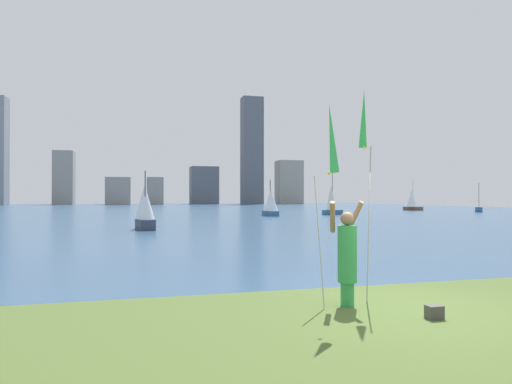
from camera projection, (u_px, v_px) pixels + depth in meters
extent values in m
cube|color=#2D4C6B|center=(171.00, 210.00, 67.14)|extent=(120.00, 117.95, 0.12)
cube|color=#232D14|center=(351.00, 287.00, 10.10)|extent=(120.00, 0.70, 0.02)
cylinder|color=green|center=(347.00, 294.00, 8.30)|extent=(0.25, 0.25, 0.44)
cylinder|color=green|center=(347.00, 254.00, 8.31)|extent=(0.36, 0.36, 1.06)
sphere|color=#936B51|center=(347.00, 219.00, 8.31)|extent=(0.26, 0.26, 0.26)
cylinder|color=#936B51|center=(333.00, 217.00, 8.40)|extent=(0.26, 0.41, 0.61)
cylinder|color=#936B51|center=(355.00, 217.00, 8.51)|extent=(0.26, 0.41, 0.61)
cylinder|color=#B2B2B7|center=(319.00, 240.00, 8.29)|extent=(0.02, 0.48, 2.41)
cone|color=green|center=(332.00, 137.00, 7.76)|extent=(0.16, 0.39, 1.25)
sphere|color=yellow|center=(329.00, 173.00, 7.86)|extent=(0.06, 0.06, 0.06)
cylinder|color=#B2B2B7|center=(369.00, 224.00, 8.56)|extent=(0.02, 0.19, 3.00)
cone|color=green|center=(363.00, 119.00, 8.77)|extent=(0.16, 0.22, 1.15)
sphere|color=yellow|center=(364.00, 147.00, 8.73)|extent=(0.06, 0.06, 0.06)
cube|color=#4C4742|center=(434.00, 312.00, 7.44)|extent=(0.26, 0.19, 0.22)
cube|color=brown|center=(413.00, 209.00, 63.88)|extent=(2.71, 1.89, 0.52)
cylinder|color=silver|center=(413.00, 193.00, 63.90)|extent=(0.08, 0.08, 3.92)
cone|color=white|center=(411.00, 198.00, 63.95)|extent=(1.86, 1.86, 2.52)
cube|color=#2D6084|center=(332.00, 212.00, 49.06)|extent=(2.15, 0.97, 0.53)
cylinder|color=#47474C|center=(332.00, 188.00, 49.08)|extent=(0.06, 0.06, 4.74)
cone|color=silver|center=(331.00, 197.00, 49.03)|extent=(1.10, 1.10, 2.79)
cube|color=#333D51|center=(145.00, 224.00, 27.28)|extent=(1.23, 2.48, 0.64)
cylinder|color=#47474C|center=(145.00, 195.00, 27.29)|extent=(0.07, 0.07, 2.95)
cone|color=white|center=(145.00, 202.00, 27.45)|extent=(1.35, 1.35, 2.13)
cube|color=#2D6084|center=(270.00, 213.00, 46.20)|extent=(1.03, 3.02, 0.53)
cylinder|color=#47474C|center=(270.00, 195.00, 46.22)|extent=(0.09, 0.09, 3.21)
cone|color=white|center=(271.00, 200.00, 46.00)|extent=(1.53, 1.53, 2.24)
cube|color=#2D6084|center=(479.00, 209.00, 57.46)|extent=(1.97, 2.02, 0.65)
cylinder|color=#47474C|center=(479.00, 195.00, 57.47)|extent=(0.06, 0.06, 3.10)
cube|color=gray|center=(64.00, 178.00, 108.42)|extent=(4.62, 5.02, 13.00)
cube|color=gray|center=(118.00, 191.00, 107.97)|extent=(5.71, 7.31, 6.55)
cube|color=gray|center=(155.00, 191.00, 110.76)|extent=(3.94, 5.12, 6.69)
cube|color=#565B66|center=(204.00, 185.00, 116.73)|extent=(7.08, 5.75, 9.71)
cube|color=#565B66|center=(252.00, 151.00, 116.75)|extent=(5.39, 4.08, 27.90)
cube|color=gray|center=(289.00, 182.00, 119.93)|extent=(6.57, 5.16, 11.55)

